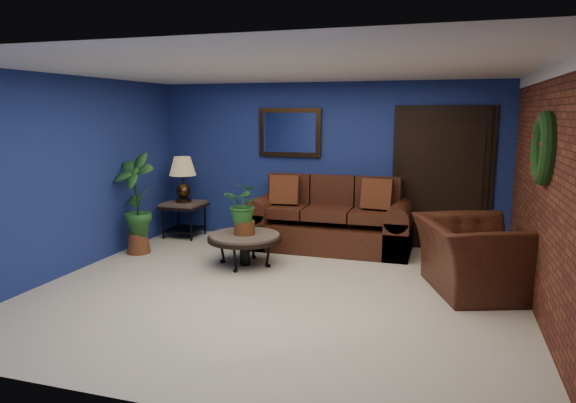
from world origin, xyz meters
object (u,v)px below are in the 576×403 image
(table_lamp, at_px, (183,174))
(side_chair, at_px, (359,216))
(sofa, at_px, (331,224))
(armchair, at_px, (473,256))
(coffee_table, at_px, (245,238))
(end_table, at_px, (184,210))

(table_lamp, bearing_deg, side_chair, 1.28)
(sofa, relative_size, table_lamp, 3.34)
(sofa, relative_size, armchair, 1.89)
(sofa, relative_size, coffee_table, 2.43)
(side_chair, bearing_deg, sofa, 168.73)
(sofa, relative_size, end_table, 3.80)
(end_table, height_order, table_lamp, table_lamp)
(coffee_table, bearing_deg, table_lamp, 142.21)
(end_table, distance_m, side_chair, 2.89)
(sofa, xyz_separation_m, side_chair, (0.42, 0.02, 0.15))
(table_lamp, xyz_separation_m, armchair, (4.45, -1.40, -0.63))
(end_table, xyz_separation_m, table_lamp, (0.00, -0.00, 0.60))
(table_lamp, xyz_separation_m, side_chair, (2.89, 0.06, -0.54))
(armchair, bearing_deg, sofa, 34.45)
(sofa, height_order, coffee_table, sofa)
(end_table, bearing_deg, table_lamp, -26.57)
(end_table, distance_m, table_lamp, 0.60)
(sofa, height_order, table_lamp, table_lamp)
(coffee_table, height_order, table_lamp, table_lamp)
(sofa, bearing_deg, table_lamp, -179.05)
(end_table, xyz_separation_m, side_chair, (2.89, 0.06, 0.07))
(side_chair, bearing_deg, coffee_table, -150.55)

